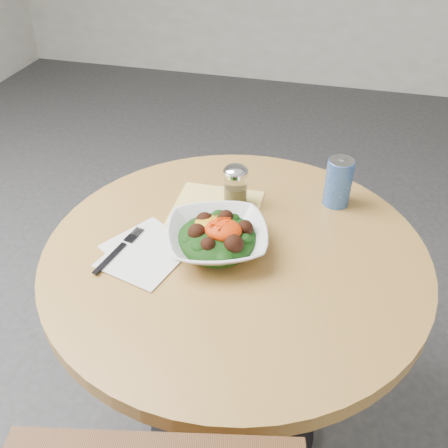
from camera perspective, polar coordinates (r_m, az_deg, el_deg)
name	(u,v)px	position (r m, az deg, el deg)	size (l,w,h in m)	color
ground	(232,426)	(1.75, 0.93, -22.07)	(6.00, 6.00, 0.00)	#2F2E31
table	(234,308)	(1.30, 1.18, -9.57)	(0.90, 0.90, 0.75)	black
cloth_napkin	(216,208)	(1.30, -0.88, 1.84)	(0.22, 0.20, 0.00)	yellow
paper_napkins	(145,252)	(1.17, -9.02, -3.17)	(0.23, 0.25, 0.00)	silver
salad_bowl	(217,237)	(1.15, -0.79, -1.51)	(0.30, 0.30, 0.09)	silver
fork	(120,248)	(1.19, -11.76, -2.72)	(0.05, 0.18, 0.00)	black
spice_shaker	(235,186)	(1.28, 1.32, 4.34)	(0.06, 0.06, 0.11)	silver
beverage_can	(338,182)	(1.32, 12.95, 4.70)	(0.07, 0.07, 0.13)	navy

